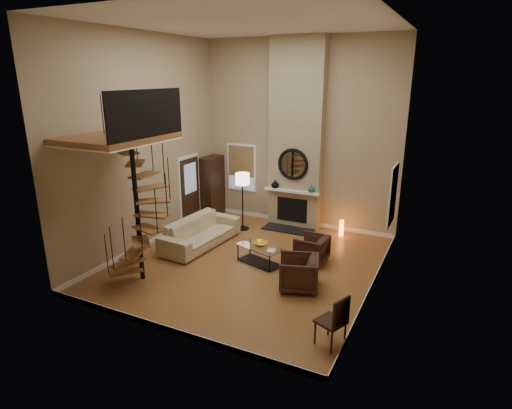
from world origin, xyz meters
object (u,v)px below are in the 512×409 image
at_px(armchair_far, 302,273).
at_px(side_chair, 335,319).
at_px(armchair_near, 314,249).
at_px(floor_lamp, 242,183).
at_px(hutch, 213,187).
at_px(sofa, 201,231).
at_px(coffee_table, 259,253).
at_px(accent_lamp, 341,228).

relative_size(armchair_far, side_chair, 0.87).
xyz_separation_m(armchair_far, side_chair, (1.20, -1.69, 0.17)).
xyz_separation_m(armchair_near, floor_lamp, (-2.68, 1.33, 1.06)).
height_order(hutch, sofa, hutch).
xyz_separation_m(sofa, side_chair, (4.51, -2.78, 0.13)).
relative_size(armchair_near, coffee_table, 0.57).
relative_size(floor_lamp, side_chair, 1.81).
bearing_deg(side_chair, armchair_far, 125.22).
bearing_deg(armchair_near, floor_lamp, -112.54).
relative_size(armchair_far, coffee_table, 0.63).
height_order(armchair_near, side_chair, side_chair).
bearing_deg(armchair_far, sofa, -125.99).
height_order(sofa, coffee_table, sofa).
distance_m(coffee_table, side_chair, 3.55).
height_order(armchair_near, armchair_far, armchair_far).
relative_size(hutch, armchair_far, 2.43).
bearing_deg(floor_lamp, armchair_far, -43.06).
relative_size(hutch, floor_lamp, 1.16).
bearing_deg(coffee_table, sofa, 169.66).
height_order(floor_lamp, accent_lamp, floor_lamp).
height_order(hutch, accent_lamp, hutch).
bearing_deg(armchair_far, accent_lamp, 163.05).
xyz_separation_m(hutch, side_chair, (5.58, -5.14, -0.42)).
bearing_deg(accent_lamp, hutch, 179.44).
relative_size(hutch, accent_lamp, 4.40).
bearing_deg(sofa, coffee_table, -96.40).
xyz_separation_m(armchair_far, accent_lamp, (-0.06, 3.40, -0.10)).
xyz_separation_m(hutch, floor_lamp, (1.50, -0.75, 0.46)).
distance_m(armchair_near, floor_lamp, 3.17).
height_order(armchair_near, accent_lamp, armchair_near).
bearing_deg(hutch, accent_lamp, -0.56).
relative_size(armchair_far, accent_lamp, 1.81).
height_order(sofa, armchair_far, sofa).
height_order(armchair_near, coffee_table, armchair_near).
relative_size(armchair_near, floor_lamp, 0.43).
xyz_separation_m(armchair_far, coffee_table, (-1.38, 0.73, -0.07)).
distance_m(sofa, side_chair, 5.30).
relative_size(sofa, floor_lamp, 1.45).
bearing_deg(floor_lamp, accent_lamp, 14.19).
xyz_separation_m(armchair_far, floor_lamp, (-2.88, 2.69, 1.06)).
xyz_separation_m(hutch, sofa, (1.06, -2.36, -0.55)).
bearing_deg(sofa, floor_lamp, -11.46).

